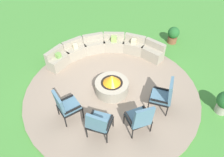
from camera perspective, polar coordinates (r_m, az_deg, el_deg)
The scene contains 9 objects.
ground_plane at distance 7.19m, azimuth -0.06°, elevation -3.71°, with size 24.00×24.00×0.00m, color #478C38.
patio_circle at distance 7.17m, azimuth -0.06°, elevation -3.54°, with size 5.69×5.69×0.06m, color gray.
fire_pit at distance 6.95m, azimuth -0.06°, elevation -1.89°, with size 1.08×1.08×0.69m.
curved_stone_bench at distance 8.44m, azimuth -1.86°, elevation 7.69°, with size 4.33×1.81×0.71m.
lounge_chair_front_left at distance 6.16m, azimuth -12.10°, elevation -6.92°, with size 0.80×0.81×1.09m.
lounge_chair_front_right at distance 5.72m, azimuth -3.54°, elevation -11.50°, with size 0.74×0.73×1.02m.
lounge_chair_back_left at distance 5.82m, azimuth 7.36°, elevation -10.24°, with size 0.79×0.79×1.07m.
lounge_chair_back_right at distance 6.44m, azimuth 13.56°, elevation -4.25°, with size 0.75×0.72×1.12m.
potted_plant_1 at distance 9.60m, azimuth 15.83°, elevation 11.08°, with size 0.48×0.48×0.72m.
Camera 1 is at (0.18, -4.90, 5.25)m, focal length 34.71 mm.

